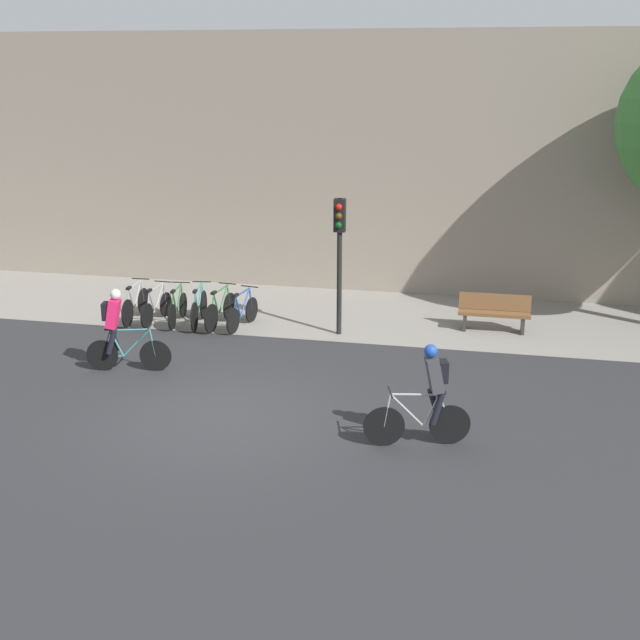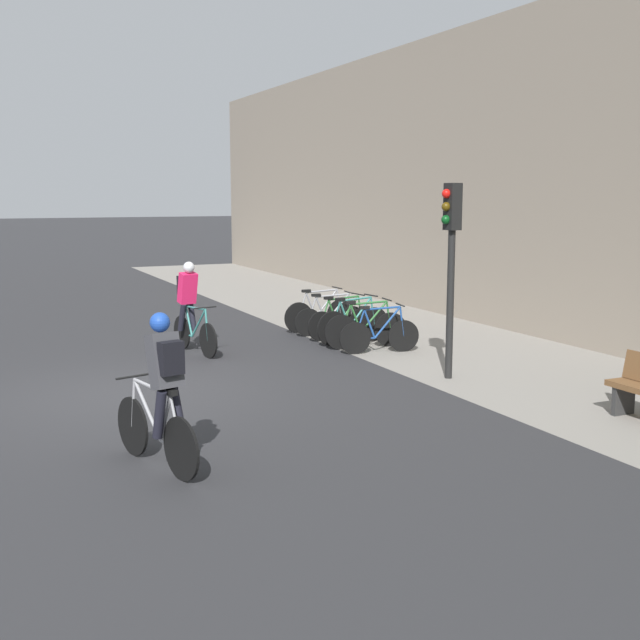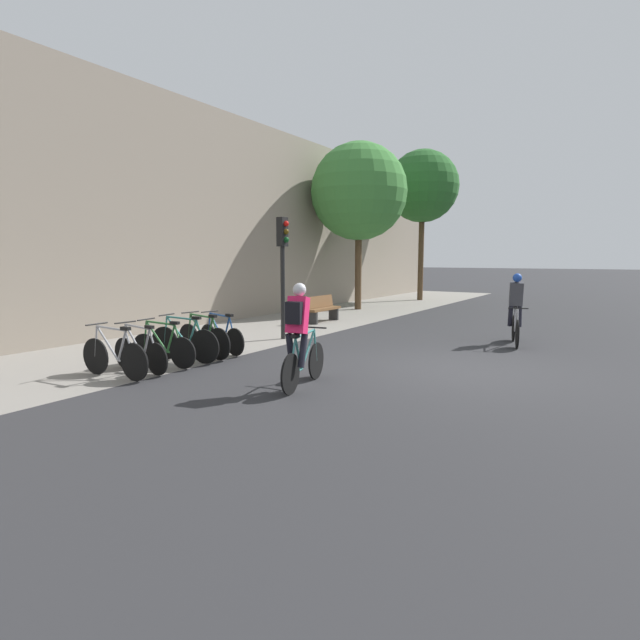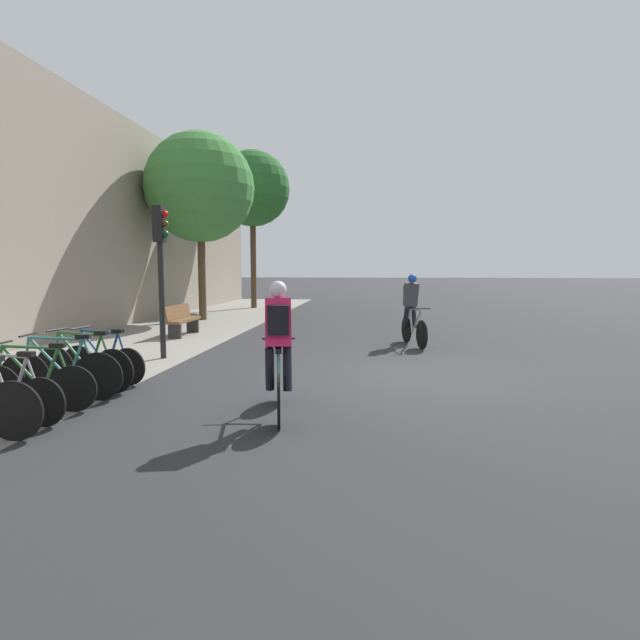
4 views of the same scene
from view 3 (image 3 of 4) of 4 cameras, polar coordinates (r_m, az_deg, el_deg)
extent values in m
plane|color=#2B2B2D|center=(10.23, 15.23, -5.45)|extent=(200.00, 200.00, 0.00)
cube|color=gray|center=(13.74, -12.79, -2.17)|extent=(44.00, 4.50, 0.01)
cube|color=gray|center=(15.53, -19.98, 11.64)|extent=(44.00, 0.60, 7.04)
cylinder|color=black|center=(9.03, -0.44, -4.68)|extent=(0.66, 0.16, 0.67)
cylinder|color=black|center=(8.02, -3.41, -6.20)|extent=(0.66, 0.16, 0.67)
cylinder|color=teal|center=(8.63, -1.38, -3.33)|extent=(0.61, 0.16, 0.62)
cylinder|color=teal|center=(8.26, -2.48, -3.92)|extent=(0.29, 0.09, 0.58)
cylinder|color=teal|center=(8.47, -1.70, -1.59)|extent=(0.82, 0.20, 0.07)
cylinder|color=teal|center=(8.23, -2.75, -5.93)|extent=(0.45, 0.12, 0.05)
cylinder|color=teal|center=(8.06, -3.12, -4.14)|extent=(0.23, 0.08, 0.56)
cylinder|color=teal|center=(8.93, -0.55, -2.92)|extent=(0.13, 0.06, 0.59)
cylinder|color=black|center=(8.84, -0.66, -0.86)|extent=(0.11, 0.46, 0.03)
cube|color=black|center=(8.09, -2.84, -1.83)|extent=(0.21, 0.12, 0.06)
cube|color=#EA1E56|center=(8.14, -2.57, 0.57)|extent=(0.38, 0.38, 0.63)
sphere|color=silver|center=(8.17, -2.36, 3.49)|extent=(0.26, 0.26, 0.22)
cylinder|color=black|center=(8.13, -1.98, -3.53)|extent=(0.29, 0.16, 0.56)
cylinder|color=black|center=(8.22, -3.39, -3.42)|extent=(0.26, 0.15, 0.56)
cube|color=black|center=(8.00, -2.98, 0.82)|extent=(0.19, 0.28, 0.36)
cylinder|color=black|center=(12.92, 21.62, -1.52)|extent=(0.69, 0.22, 0.70)
cylinder|color=black|center=(14.02, 21.24, -0.86)|extent=(0.69, 0.22, 0.70)
cylinder|color=#99999E|center=(13.26, 21.54, -0.08)|extent=(0.60, 0.20, 0.63)
cylinder|color=#99999E|center=(13.67, 21.40, 0.06)|extent=(0.28, 0.11, 0.58)
cylinder|color=#99999E|center=(13.35, 21.55, 1.19)|extent=(0.81, 0.26, 0.07)
cylinder|color=#99999E|center=(13.80, 21.31, -1.02)|extent=(0.44, 0.15, 0.05)
cylinder|color=#99999E|center=(13.89, 21.32, 0.21)|extent=(0.23, 0.09, 0.56)
cylinder|color=#99999E|center=(12.93, 21.66, -0.22)|extent=(0.13, 0.07, 0.59)
cylinder|color=black|center=(12.94, 21.71, 1.25)|extent=(0.15, 0.45, 0.03)
cube|color=black|center=(13.76, 21.42, 1.46)|extent=(0.21, 0.13, 0.06)
cube|color=#3D3D42|center=(13.63, 21.51, 2.80)|extent=(0.39, 0.39, 0.63)
sphere|color=#1E47AD|center=(13.53, 21.62, 4.51)|extent=(0.27, 0.27, 0.22)
cylinder|color=black|center=(13.72, 20.93, 0.44)|extent=(0.29, 0.18, 0.56)
cylinder|color=black|center=(13.74, 21.84, 0.41)|extent=(0.26, 0.17, 0.56)
cube|color=black|center=(13.77, 21.47, 3.05)|extent=(0.20, 0.29, 0.36)
cylinder|color=black|center=(10.28, -24.26, -3.81)|extent=(0.07, 0.69, 0.69)
cylinder|color=black|center=(9.46, -20.45, -4.53)|extent=(0.07, 0.69, 0.69)
cylinder|color=#99999E|center=(9.95, -23.12, -2.45)|extent=(0.07, 0.58, 0.62)
cylinder|color=#99999E|center=(9.65, -21.69, -2.76)|extent=(0.05, 0.27, 0.58)
cylinder|color=#99999E|center=(9.82, -22.78, -0.88)|extent=(0.08, 0.78, 0.07)
cylinder|color=#99999E|center=(9.62, -21.26, -4.43)|extent=(0.05, 0.43, 0.05)
cylinder|color=#99999E|center=(9.48, -20.89, -2.83)|extent=(0.04, 0.22, 0.56)
cylinder|color=#99999E|center=(10.20, -24.21, -2.24)|extent=(0.04, 0.12, 0.59)
cylinder|color=black|center=(10.12, -24.16, -0.41)|extent=(0.46, 0.05, 0.03)
cube|color=black|center=(9.51, -21.34, -0.91)|extent=(0.09, 0.20, 0.06)
cylinder|color=black|center=(10.62, -21.45, -3.53)|extent=(0.07, 0.62, 0.62)
cylinder|color=black|center=(9.78, -18.14, -4.28)|extent=(0.07, 0.62, 0.62)
cylinder|color=#99999E|center=(10.28, -20.46, -2.23)|extent=(0.08, 0.57, 0.62)
cylinder|color=#99999E|center=(9.97, -19.22, -2.54)|extent=(0.06, 0.27, 0.58)
cylinder|color=#99999E|center=(10.15, -20.17, -0.72)|extent=(0.09, 0.77, 0.07)
cylinder|color=#99999E|center=(9.95, -18.85, -4.17)|extent=(0.06, 0.42, 0.05)
cylinder|color=#99999E|center=(9.81, -18.53, -2.63)|extent=(0.05, 0.22, 0.56)
cylinder|color=#99999E|center=(10.54, -21.40, -2.01)|extent=(0.04, 0.12, 0.59)
cylinder|color=black|center=(10.46, -21.36, -0.25)|extent=(0.46, 0.06, 0.03)
cube|color=black|center=(9.83, -18.92, -0.76)|extent=(0.09, 0.20, 0.06)
cylinder|color=black|center=(10.89, -19.41, -3.14)|extent=(0.10, 0.64, 0.64)
cylinder|color=black|center=(10.20, -15.40, -3.66)|extent=(0.10, 0.64, 0.64)
cylinder|color=#2D6B33|center=(10.61, -18.17, -1.81)|extent=(0.10, 0.56, 0.62)
cylinder|color=#2D6B33|center=(10.35, -16.67, -2.05)|extent=(0.07, 0.26, 0.58)
cylinder|color=#2D6B33|center=(10.49, -17.79, -0.33)|extent=(0.12, 0.75, 0.07)
cylinder|color=#2D6B33|center=(10.34, -16.25, -3.60)|extent=(0.07, 0.41, 0.05)
cylinder|color=#2D6B33|center=(10.22, -15.84, -2.10)|extent=(0.05, 0.22, 0.56)
cylinder|color=#2D6B33|center=(10.82, -19.32, -1.64)|extent=(0.05, 0.12, 0.58)
cylinder|color=black|center=(10.75, -19.25, 0.08)|extent=(0.46, 0.08, 0.03)
cube|color=black|center=(10.23, -16.28, -0.31)|extent=(0.10, 0.21, 0.06)
cylinder|color=black|center=(11.24, -17.32, -2.54)|extent=(0.13, 0.72, 0.72)
cylinder|color=black|center=(10.57, -13.05, -2.99)|extent=(0.13, 0.72, 0.72)
cylinder|color=teal|center=(10.96, -15.97, -1.24)|extent=(0.12, 0.58, 0.62)
cylinder|color=teal|center=(10.72, -14.38, -1.45)|extent=(0.08, 0.27, 0.58)
cylinder|color=teal|center=(10.85, -15.56, 0.21)|extent=(0.15, 0.78, 0.07)
cylinder|color=teal|center=(10.70, -13.94, -2.94)|extent=(0.09, 0.42, 0.05)
cylinder|color=teal|center=(10.59, -13.50, -1.48)|extent=(0.06, 0.22, 0.56)
cylinder|color=teal|center=(11.16, -17.21, -1.09)|extent=(0.05, 0.12, 0.59)
cylinder|color=black|center=(11.10, -17.11, 0.58)|extent=(0.46, 0.09, 0.03)
cube|color=black|center=(10.60, -13.95, 0.24)|extent=(0.11, 0.21, 0.06)
cylinder|color=black|center=(11.69, -14.75, -2.13)|extent=(0.11, 0.70, 0.70)
cylinder|color=black|center=(10.87, -11.45, -2.71)|extent=(0.11, 0.70, 0.70)
cylinder|color=#2D6B33|center=(11.37, -13.72, -0.92)|extent=(0.11, 0.58, 0.62)
cylinder|color=#2D6B33|center=(11.07, -12.49, -1.18)|extent=(0.07, 0.27, 0.58)
cylinder|color=#2D6B33|center=(11.24, -13.41, 0.46)|extent=(0.13, 0.78, 0.07)
cylinder|color=#2D6B33|center=(11.04, -12.15, -2.64)|extent=(0.08, 0.42, 0.05)
cylinder|color=#2D6B33|center=(10.90, -11.80, -1.23)|extent=(0.06, 0.22, 0.56)
cylinder|color=#2D6B33|center=(11.61, -14.67, -0.74)|extent=(0.05, 0.12, 0.59)
cylinder|color=black|center=(11.54, -14.60, 0.87)|extent=(0.46, 0.08, 0.03)
cube|color=black|center=(10.94, -12.16, 0.45)|extent=(0.10, 0.21, 0.06)
cylinder|color=black|center=(12.07, -12.62, -1.95)|extent=(0.14, 0.62, 0.63)
cylinder|color=black|center=(11.29, -9.70, -2.50)|extent=(0.14, 0.62, 0.63)
cylinder|color=#1E478C|center=(11.76, -11.70, -0.77)|extent=(0.13, 0.54, 0.62)
cylinder|color=#1E478C|center=(11.47, -10.62, -1.02)|extent=(0.08, 0.26, 0.58)
cylinder|color=#1E478C|center=(11.64, -11.42, 0.56)|extent=(0.17, 0.73, 0.07)
cylinder|color=#1E478C|center=(11.44, -10.31, -2.42)|extent=(0.10, 0.40, 0.05)
cylinder|color=#1E478C|center=(11.32, -10.01, -1.08)|extent=(0.07, 0.21, 0.56)
cylinder|color=#1E478C|center=(12.00, -12.55, -0.60)|extent=(0.06, 0.12, 0.58)
cylinder|color=black|center=(11.93, -12.48, 0.95)|extent=(0.46, 0.11, 0.03)
cube|color=black|center=(11.35, -10.32, 0.54)|extent=(0.11, 0.21, 0.06)
cylinder|color=black|center=(13.38, -4.28, 4.70)|extent=(0.12, 0.12, 3.24)
cube|color=black|center=(13.38, -4.33, 10.01)|extent=(0.26, 0.20, 0.76)
sphere|color=red|center=(13.32, -3.90, 10.93)|extent=(0.15, 0.15, 0.15)
sphere|color=#4C380A|center=(13.31, -3.89, 10.03)|extent=(0.15, 0.15, 0.15)
sphere|color=#0C4719|center=(13.30, -3.88, 9.13)|extent=(0.15, 0.15, 0.15)
cube|color=brown|center=(16.98, 0.40, 1.27)|extent=(1.70, 0.40, 0.08)
cube|color=brown|center=(17.05, -0.12, 2.11)|extent=(1.70, 0.12, 0.40)
cube|color=#2D2D2D|center=(16.43, -0.86, 0.29)|extent=(0.08, 0.36, 0.45)
cube|color=#2D2D2D|center=(17.58, 1.56, 0.74)|extent=(0.08, 0.36, 0.45)
cylinder|color=#4C3823|center=(21.21, 4.39, 6.08)|extent=(0.28, 0.28, 3.60)
sphere|color=#3D7F38|center=(21.38, 4.48, 14.43)|extent=(4.01, 4.01, 4.01)
cylinder|color=#4C3823|center=(26.38, 11.46, 7.25)|extent=(0.28, 0.28, 4.60)
sphere|color=#286028|center=(26.62, 11.65, 14.75)|extent=(3.62, 3.62, 3.62)
camera|label=1|loc=(17.65, 69.01, 15.54)|focal=45.00mm
camera|label=2|loc=(21.83, 31.21, 8.39)|focal=45.00mm
camera|label=4|loc=(3.47, -48.11, 0.49)|focal=28.00mm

